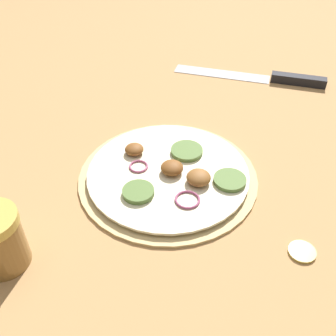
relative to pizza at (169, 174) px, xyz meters
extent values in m
plane|color=tan|center=(0.00, 0.00, -0.01)|extent=(3.00, 3.00, 0.00)
cylinder|color=#D6B77A|center=(0.00, 0.00, 0.00)|extent=(0.26, 0.26, 0.01)
cylinder|color=#EFE5C1|center=(0.00, 0.00, 0.00)|extent=(0.24, 0.24, 0.00)
ellipsoid|color=brown|center=(0.00, 0.00, 0.01)|extent=(0.03, 0.03, 0.02)
torus|color=#934266|center=(-0.04, 0.05, 0.01)|extent=(0.03, 0.03, 0.00)
cylinder|color=#567538|center=(-0.01, -0.05, 0.01)|extent=(0.05, 0.05, 0.01)
cylinder|color=#567538|center=(0.02, 0.06, 0.01)|extent=(0.04, 0.04, 0.01)
torus|color=#A34C70|center=(0.05, 0.01, 0.01)|extent=(0.03, 0.03, 0.00)
ellipsoid|color=brown|center=(-0.05, 0.01, 0.01)|extent=(0.03, 0.03, 0.02)
cylinder|color=#567538|center=(-0.09, -0.01, 0.01)|extent=(0.05, 0.05, 0.01)
ellipsoid|color=brown|center=(0.07, -0.02, 0.01)|extent=(0.03, 0.03, 0.01)
cube|color=silver|center=(0.00, -0.35, -0.01)|extent=(0.20, 0.05, 0.00)
cube|color=black|center=(-0.15, -0.36, 0.00)|extent=(0.11, 0.03, 0.02)
cylinder|color=gold|center=(-0.20, 0.08, 0.00)|extent=(0.03, 0.03, 0.01)
camera|label=1|loc=(-0.14, 0.41, 0.39)|focal=42.00mm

